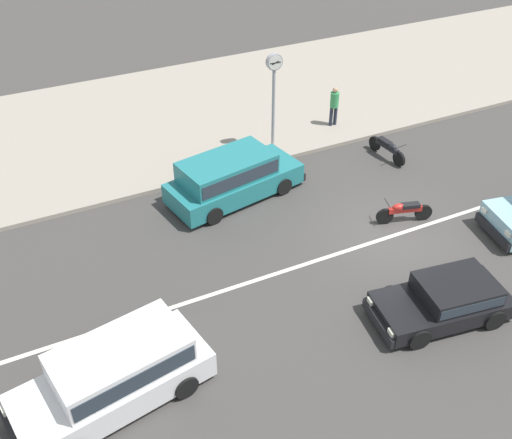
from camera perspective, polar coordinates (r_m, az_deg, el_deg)
ground_plane at (r=19.15m, az=12.85°, el=-1.54°), size 160.00×160.00×0.00m
lane_centre_stripe at (r=19.15m, az=12.85°, el=-1.53°), size 50.40×0.14×0.01m
kerb_strip at (r=26.71m, az=-0.57°, el=11.25°), size 68.00×10.00×0.15m
hatchback_black_0 at (r=16.51m, az=17.69°, el=-7.19°), size 3.82×2.15×1.10m
minivan_teal_2 at (r=19.94m, az=-2.36°, el=4.15°), size 4.93×2.64×1.56m
minivan_white_5 at (r=14.15m, az=-13.19°, el=-13.99°), size 4.78×2.56×1.56m
motorcycle_0 at (r=22.89m, az=12.41°, el=6.67°), size 0.56×1.90×0.80m
motorcycle_1 at (r=19.59m, az=13.93°, el=0.80°), size 1.81×0.75×0.80m
street_clock at (r=21.76m, az=1.71°, el=13.05°), size 0.59×0.22×3.69m
pedestrian_by_shop at (r=24.32m, az=7.47°, el=10.91°), size 0.34×0.34×1.62m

